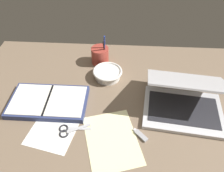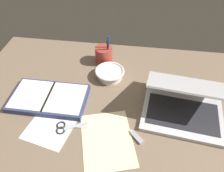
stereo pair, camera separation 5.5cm
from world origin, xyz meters
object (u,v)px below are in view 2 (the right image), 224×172
object	(u,v)px
planner	(49,98)
scissors	(65,127)
pen_cup	(104,55)
bowl	(110,73)
laptop	(184,105)

from	to	relation	value
planner	scissors	xyz separation A→B (cm)	(11.55, -14.28, -1.13)
scissors	pen_cup	bearing A→B (deg)	64.49
bowl	planner	world-z (taller)	bowl
laptop	bowl	distance (cm)	39.71
laptop	planner	size ratio (longest dim) A/B	1.07
laptop	pen_cup	xyz separation A→B (cm)	(-39.98, 30.95, -0.33)
scissors	planner	bearing A→B (deg)	114.43
pen_cup	scissors	size ratio (longest dim) A/B	1.25
laptop	planner	bearing A→B (deg)	-172.59
laptop	planner	world-z (taller)	laptop
laptop	scissors	distance (cm)	51.48
pen_cup	laptop	bearing A→B (deg)	-37.74
scissors	laptop	bearing A→B (deg)	2.76
planner	pen_cup	bearing A→B (deg)	57.12
planner	scissors	distance (cm)	18.40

